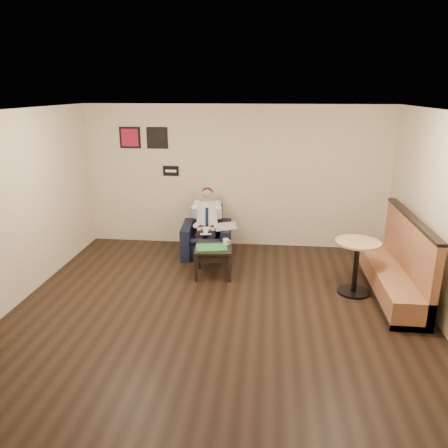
# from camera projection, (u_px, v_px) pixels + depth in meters

# --- Properties ---
(ground) EXTENTS (6.00, 6.00, 0.00)m
(ground) POSITION_uv_depth(u_px,v_px,m) (218.00, 314.00, 6.20)
(ground) COLOR black
(ground) RESTS_ON ground
(wall_back) EXTENTS (6.00, 0.02, 2.80)m
(wall_back) POSITION_uv_depth(u_px,v_px,m) (236.00, 177.00, 8.64)
(wall_back) COLOR #F1E5C5
(wall_back) RESTS_ON ground
(wall_front) EXTENTS (6.00, 0.02, 2.80)m
(wall_front) POSITION_uv_depth(u_px,v_px,m) (164.00, 347.00, 2.94)
(wall_front) COLOR #F1E5C5
(wall_front) RESTS_ON ground
(wall_left) EXTENTS (0.02, 6.00, 2.80)m
(wall_left) POSITION_uv_depth(u_px,v_px,m) (4.00, 214.00, 6.09)
(wall_left) COLOR #F1E5C5
(wall_left) RESTS_ON ground
(ceiling) EXTENTS (6.00, 6.00, 0.02)m
(ceiling) POSITION_uv_depth(u_px,v_px,m) (217.00, 112.00, 5.37)
(ceiling) COLOR white
(ceiling) RESTS_ON wall_back
(seating_sign) EXTENTS (0.32, 0.02, 0.20)m
(seating_sign) POSITION_uv_depth(u_px,v_px,m) (171.00, 171.00, 8.72)
(seating_sign) COLOR black
(seating_sign) RESTS_ON wall_back
(art_print_left) EXTENTS (0.42, 0.03, 0.42)m
(art_print_left) POSITION_uv_depth(u_px,v_px,m) (130.00, 138.00, 8.61)
(art_print_left) COLOR #B2153B
(art_print_left) RESTS_ON wall_back
(art_print_right) EXTENTS (0.42, 0.03, 0.42)m
(art_print_right) POSITION_uv_depth(u_px,v_px,m) (157.00, 138.00, 8.56)
(art_print_right) COLOR black
(art_print_right) RESTS_ON wall_back
(armchair) EXTENTS (0.98, 0.98, 0.89)m
(armchair) POSITION_uv_depth(u_px,v_px,m) (207.00, 232.00, 8.33)
(armchair) COLOR black
(armchair) RESTS_ON ground
(seated_man) EXTENTS (0.64, 0.91, 1.22)m
(seated_man) POSITION_uv_depth(u_px,v_px,m) (206.00, 226.00, 8.17)
(seated_man) COLOR silver
(seated_man) RESTS_ON armchair
(lap_papers) EXTENTS (0.24, 0.32, 0.01)m
(lap_papers) POSITION_uv_depth(u_px,v_px,m) (206.00, 231.00, 8.10)
(lap_papers) COLOR white
(lap_papers) RESTS_ON seated_man
(newspaper) EXTENTS (0.44, 0.53, 0.01)m
(newspaper) POSITION_uv_depth(u_px,v_px,m) (226.00, 226.00, 8.18)
(newspaper) COLOR silver
(newspaper) RESTS_ON armchair
(side_table) EXTENTS (0.66, 0.66, 0.51)m
(side_table) POSITION_uv_depth(u_px,v_px,m) (214.00, 261.00, 7.45)
(side_table) COLOR black
(side_table) RESTS_ON ground
(green_folder) EXTENTS (0.57, 0.46, 0.01)m
(green_folder) POSITION_uv_depth(u_px,v_px,m) (212.00, 247.00, 7.36)
(green_folder) COLOR green
(green_folder) RESTS_ON side_table
(coffee_mug) EXTENTS (0.10, 0.10, 0.11)m
(coffee_mug) POSITION_uv_depth(u_px,v_px,m) (226.00, 242.00, 7.49)
(coffee_mug) COLOR white
(coffee_mug) RESTS_ON side_table
(smartphone) EXTENTS (0.16, 0.09, 0.01)m
(smartphone) POSITION_uv_depth(u_px,v_px,m) (217.00, 243.00, 7.55)
(smartphone) COLOR black
(smartphone) RESTS_ON side_table
(banquette) EXTENTS (0.57, 2.39, 1.22)m
(banquette) POSITION_uv_depth(u_px,v_px,m) (393.00, 256.00, 6.69)
(banquette) COLOR #9D603C
(banquette) RESTS_ON ground
(cafe_table) EXTENTS (0.73, 0.73, 0.86)m
(cafe_table) POSITION_uv_depth(u_px,v_px,m) (356.00, 267.00, 6.74)
(cafe_table) COLOR tan
(cafe_table) RESTS_ON ground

